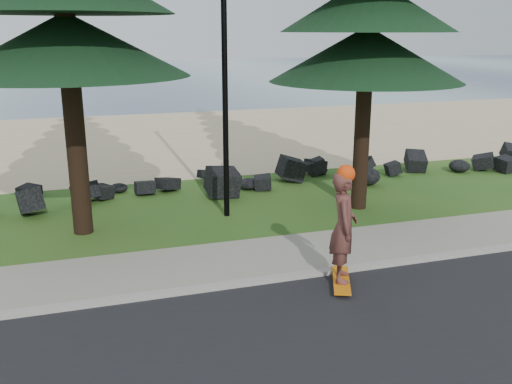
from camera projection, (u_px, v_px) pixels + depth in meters
ground at (267, 263)px, 11.55m from camera, size 160.00×160.00×0.00m
kerb at (282, 278)px, 10.71m from camera, size 160.00×0.20×0.10m
sidewalk at (264, 257)px, 11.72m from camera, size 160.00×2.00×0.08m
beach_sand at (161, 138)px, 24.84m from camera, size 160.00×15.00×0.01m
ocean at (108, 76)px, 58.30m from camera, size 160.00×58.00×0.01m
seawall_boulders at (206, 191)px, 16.68m from camera, size 60.00×2.40×1.10m
lamp_post at (224, 48)px, 13.34m from camera, size 0.25×0.14×8.14m
skateboarder at (344, 227)px, 10.20m from camera, size 0.75×1.24×2.27m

